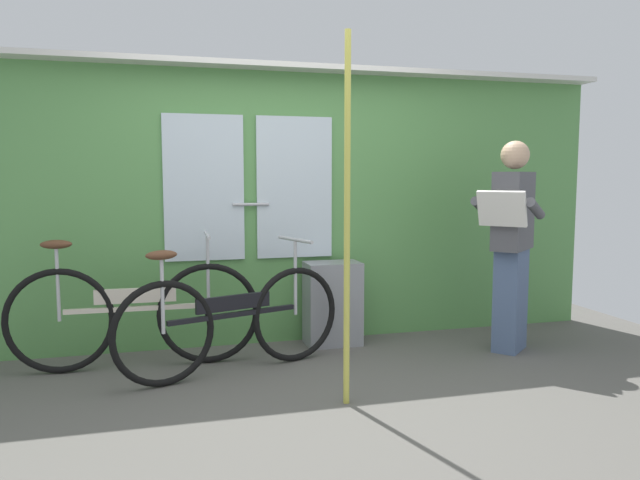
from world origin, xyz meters
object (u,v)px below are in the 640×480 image
Objects in this scene: bicycle_near_door at (135,314)px; trash_bin_by_wall at (333,303)px; passenger_reading_newspaper at (512,242)px; bicycle_leaning_behind at (233,320)px; handrail_pole at (347,222)px.

trash_bin_by_wall is (1.48, 0.23, -0.05)m from bicycle_near_door.
bicycle_leaning_behind is at bearing -41.12° from passenger_reading_newspaper.
passenger_reading_newspaper is 0.74× the size of handrail_pole.
passenger_reading_newspaper is 1.44m from trash_bin_by_wall.
passenger_reading_newspaper is (2.09, -0.01, 0.47)m from bicycle_leaning_behind.
passenger_reading_newspaper is at bearing -18.55° from bicycle_leaning_behind.
bicycle_near_door is at bearing -171.21° from trash_bin_by_wall.
bicycle_near_door is at bearing 140.23° from handrail_pole.
trash_bin_by_wall is (-1.25, 0.51, -0.51)m from passenger_reading_newspaper.
bicycle_leaning_behind reaches higher than trash_bin_by_wall.
bicycle_leaning_behind is 0.99m from trash_bin_by_wall.
passenger_reading_newspaper is at bearing -22.43° from trash_bin_by_wall.
passenger_reading_newspaper is 1.70m from handrail_pole.
trash_bin_by_wall is at bearing -63.38° from passenger_reading_newspaper.
passenger_reading_newspaper is 2.42× the size of trash_bin_by_wall.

